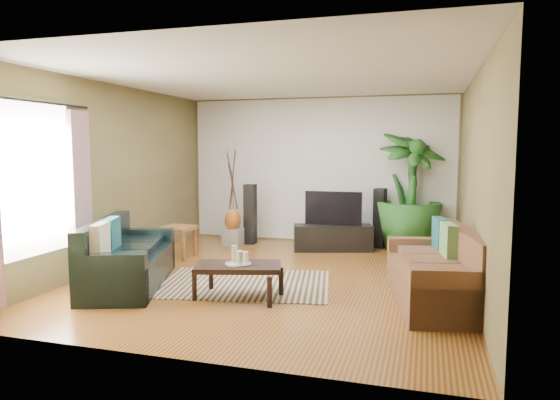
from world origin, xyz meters
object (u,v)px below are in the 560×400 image
at_px(sofa_left, 130,253).
at_px(coffee_table, 238,281).
at_px(speaker_left, 250,214).
at_px(pedestal, 233,237).
at_px(tv_stand, 333,238).
at_px(speaker_right, 380,218).
at_px(vase, 233,221).
at_px(side_table, 178,242).
at_px(sofa_right, 434,266).
at_px(television, 333,208).
at_px(potted_plant, 409,191).

height_order(sofa_left, coffee_table, sofa_left).
height_order(speaker_left, pedestal, speaker_left).
distance_m(sofa_left, tv_stand, 3.59).
distance_m(speaker_right, vase, 2.62).
xyz_separation_m(pedestal, side_table, (-0.49, -1.16, 0.10)).
height_order(speaker_right, vase, speaker_right).
bearing_deg(speaker_right, coffee_table, -98.76).
relative_size(sofa_left, sofa_right, 1.03).
height_order(speaker_right, pedestal, speaker_right).
height_order(sofa_left, tv_stand, sofa_left).
relative_size(sofa_left, side_table, 3.73).
bearing_deg(speaker_right, sofa_right, -61.80).
xyz_separation_m(television, speaker_left, (-1.58, 0.17, -0.19)).
bearing_deg(potted_plant, vase, -168.94).
relative_size(coffee_table, side_table, 1.93).
height_order(coffee_table, tv_stand, tv_stand).
relative_size(pedestal, vase, 0.78).
bearing_deg(television, pedestal, -175.72).
distance_m(coffee_table, side_table, 2.45).
bearing_deg(speaker_left, pedestal, -127.59).
bearing_deg(speaker_left, tv_stand, -8.34).
xyz_separation_m(coffee_table, speaker_right, (1.32, 3.50, 0.33)).
relative_size(speaker_left, pedestal, 3.46).
bearing_deg(sofa_left, tv_stand, -54.95).
bearing_deg(side_table, sofa_right, -18.09).
distance_m(sofa_left, television, 3.62).
height_order(sofa_right, tv_stand, sofa_right).
relative_size(speaker_left, speaker_right, 1.04).
relative_size(tv_stand, potted_plant, 0.65).
xyz_separation_m(television, side_table, (-2.29, -1.30, -0.48)).
height_order(speaker_left, speaker_right, speaker_left).
relative_size(sofa_left, television, 1.96).
bearing_deg(sofa_left, potted_plant, -63.65).
relative_size(sofa_right, television, 1.90).
distance_m(television, pedestal, 1.90).
xyz_separation_m(coffee_table, vase, (-1.23, 2.91, 0.26)).
bearing_deg(speaker_right, speaker_left, -160.99).
height_order(tv_stand, pedestal, tv_stand).
bearing_deg(vase, side_table, -112.71).
height_order(sofa_right, coffee_table, sofa_right).
bearing_deg(speaker_right, side_table, -138.05).
bearing_deg(pedestal, speaker_right, 13.13).
distance_m(television, speaker_right, 0.90).
distance_m(sofa_left, potted_plant, 4.80).
height_order(speaker_right, potted_plant, potted_plant).
height_order(coffee_table, television, television).
relative_size(pedestal, side_table, 0.62).
height_order(television, speaker_left, speaker_left).
bearing_deg(speaker_right, tv_stand, -135.42).
height_order(potted_plant, vase, potted_plant).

